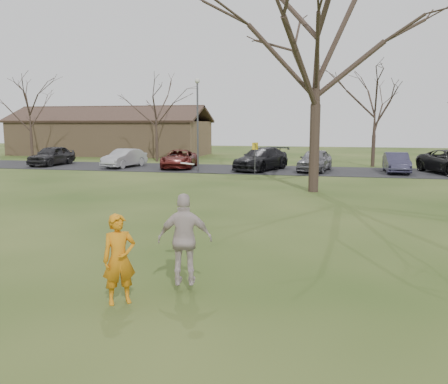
# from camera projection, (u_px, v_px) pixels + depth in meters

# --- Properties ---
(ground) EXTENTS (120.00, 120.00, 0.00)m
(ground) POSITION_uv_depth(u_px,v_px,m) (177.00, 301.00, 8.81)
(ground) COLOR #1E380F
(ground) RESTS_ON ground
(parking_strip) EXTENTS (62.00, 6.50, 0.04)m
(parking_strip) POSITION_uv_depth(u_px,v_px,m) (289.00, 170.00, 32.93)
(parking_strip) COLOR black
(parking_strip) RESTS_ON ground
(player_defender) EXTENTS (0.73, 0.69, 1.69)m
(player_defender) POSITION_uv_depth(u_px,v_px,m) (119.00, 259.00, 8.57)
(player_defender) COLOR orange
(player_defender) RESTS_ON ground
(car_0) EXTENTS (1.94, 4.54, 1.53)m
(car_0) POSITION_uv_depth(u_px,v_px,m) (52.00, 155.00, 36.59)
(car_0) COLOR #242426
(car_0) RESTS_ON parking_strip
(car_1) EXTENTS (2.17, 4.35, 1.37)m
(car_1) POSITION_uv_depth(u_px,v_px,m) (124.00, 158.00, 35.00)
(car_1) COLOR #9D9CA2
(car_1) RESTS_ON parking_strip
(car_2) EXTENTS (2.90, 5.08, 1.34)m
(car_2) POSITION_uv_depth(u_px,v_px,m) (179.00, 159.00, 34.36)
(car_2) COLOR #591815
(car_2) RESTS_ON parking_strip
(car_3) EXTENTS (3.91, 5.84, 1.57)m
(car_3) POSITION_uv_depth(u_px,v_px,m) (261.00, 159.00, 32.85)
(car_3) COLOR black
(car_3) RESTS_ON parking_strip
(car_4) EXTENTS (2.57, 4.71, 1.52)m
(car_4) POSITION_uv_depth(u_px,v_px,m) (315.00, 160.00, 32.04)
(car_4) COLOR slate
(car_4) RESTS_ON parking_strip
(car_5) EXTENTS (1.44, 4.09, 1.35)m
(car_5) POSITION_uv_depth(u_px,v_px,m) (396.00, 163.00, 31.05)
(car_5) COLOR #313048
(car_5) RESTS_ON parking_strip
(catching_play) EXTENTS (1.14, 0.68, 2.42)m
(catching_play) POSITION_uv_depth(u_px,v_px,m) (185.00, 239.00, 9.11)
(catching_play) COLOR #BCABA9
(catching_play) RESTS_ON ground
(building) EXTENTS (20.60, 8.50, 5.14)m
(building) POSITION_uv_depth(u_px,v_px,m) (111.00, 136.00, 49.55)
(building) COLOR #8C6D4C
(building) RESTS_ON ground
(lamp_post) EXTENTS (0.34, 0.34, 6.27)m
(lamp_post) POSITION_uv_depth(u_px,v_px,m) (198.00, 113.00, 31.24)
(lamp_post) COLOR #47474C
(lamp_post) RESTS_ON ground
(sign_yellow) EXTENTS (0.35, 0.35, 2.08)m
(sign_yellow) POSITION_uv_depth(u_px,v_px,m) (255.00, 152.00, 30.26)
(sign_yellow) COLOR #47474C
(sign_yellow) RESTS_ON ground
(big_tree) EXTENTS (9.00, 9.00, 14.00)m
(big_tree) POSITION_uv_depth(u_px,v_px,m) (317.00, 44.00, 21.82)
(big_tree) COLOR #352821
(big_tree) RESTS_ON ground
(small_tree_row) EXTENTS (55.00, 5.90, 8.50)m
(small_tree_row) POSITION_uv_depth(u_px,v_px,m) (353.00, 116.00, 36.28)
(small_tree_row) COLOR #352821
(small_tree_row) RESTS_ON ground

